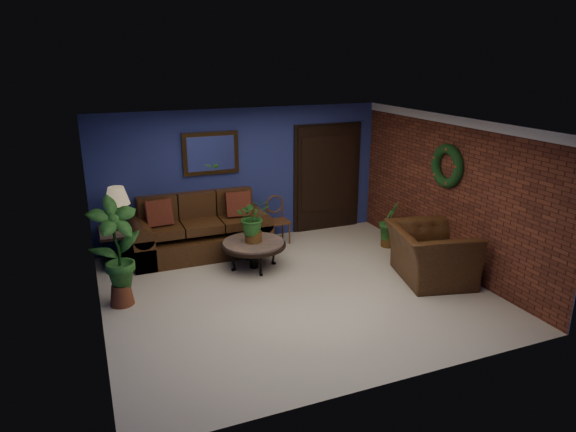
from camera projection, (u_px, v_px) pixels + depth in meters
name	position (u px, v px, depth m)	size (l,w,h in m)	color
floor	(294.00, 291.00, 7.77)	(5.50, 5.50, 0.00)	beige
wall_back	(243.00, 176.00, 9.60)	(5.50, 0.04, 2.50)	navy
wall_left	(92.00, 236.00, 6.40)	(0.04, 5.00, 2.50)	navy
wall_right_brick	(449.00, 193.00, 8.38)	(0.04, 5.00, 2.50)	brown
ceiling	(295.00, 125.00, 7.01)	(5.50, 5.00, 0.02)	white
crown_molding	(455.00, 121.00, 8.01)	(0.03, 5.00, 0.14)	white
wall_mirror	(211.00, 153.00, 9.20)	(1.02, 0.06, 0.77)	#452D11
closet_door	(327.00, 178.00, 10.26)	(1.44, 0.06, 2.18)	black
wreath	(447.00, 166.00, 8.27)	(0.72, 0.72, 0.16)	black
sofa	(200.00, 234.00, 9.16)	(2.40, 1.03, 1.08)	#4D2D16
coffee_table	(254.00, 245.00, 8.49)	(1.07, 1.07, 0.46)	#4A4440
end_table	(121.00, 237.00, 8.60)	(0.70, 0.70, 0.64)	#4A4440
table_lamp	(117.00, 203.00, 8.42)	(0.41, 0.41, 0.69)	#452D11
side_chair	(277.00, 216.00, 9.67)	(0.39, 0.39, 0.89)	brown
armchair	(430.00, 254.00, 8.06)	(1.30, 1.14, 0.85)	#4D2D16
coffee_plant	(253.00, 218.00, 8.35)	(0.60, 0.54, 0.74)	brown
floor_plant	(389.00, 223.00, 9.44)	(0.46, 0.41, 0.85)	brown
tall_plant	(117.00, 248.00, 7.09)	(0.81, 0.67, 1.58)	brown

